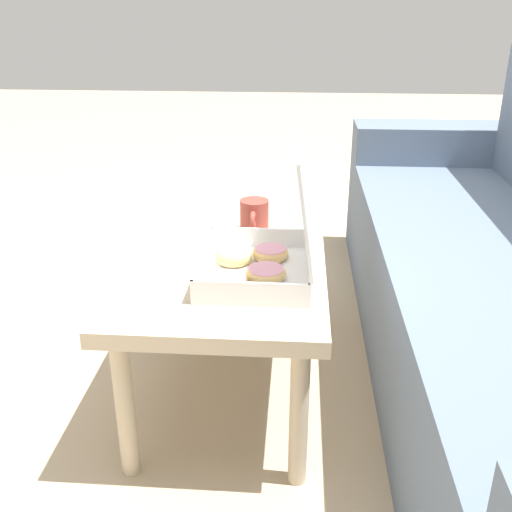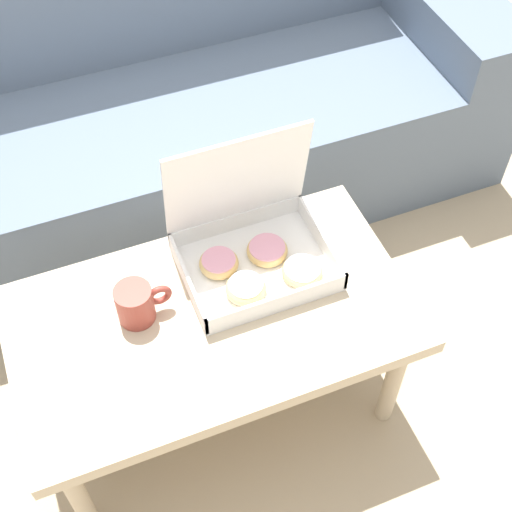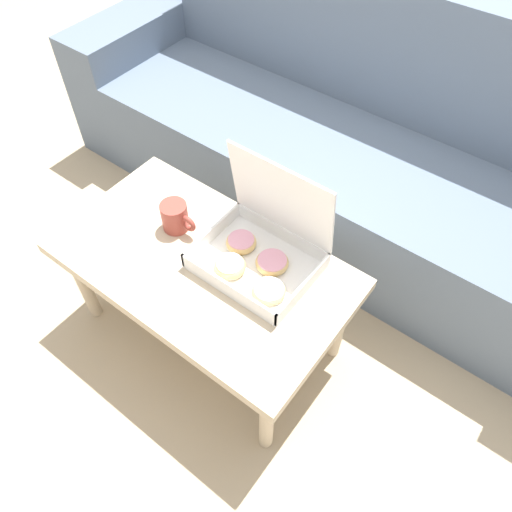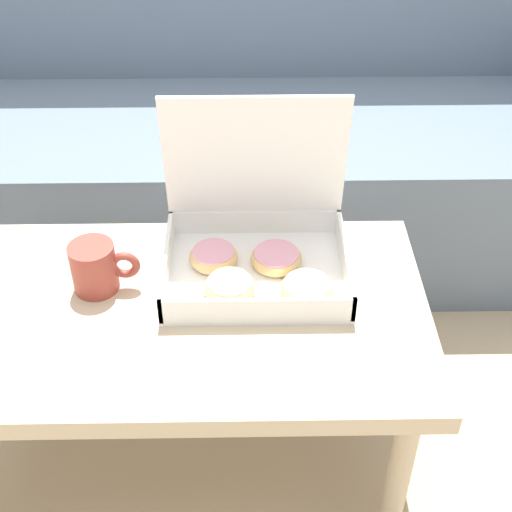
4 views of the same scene
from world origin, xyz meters
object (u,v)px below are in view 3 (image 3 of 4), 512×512
object	(u,v)px
pastry_box	(259,250)
coffee_mug	(176,217)
couch	(342,147)
coffee_table	(203,271)

from	to	relation	value
pastry_box	coffee_mug	size ratio (longest dim) A/B	2.70
couch	pastry_box	size ratio (longest dim) A/B	6.85
pastry_box	coffee_table	bearing A→B (deg)	-144.04
coffee_table	pastry_box	bearing A→B (deg)	35.96
couch	coffee_mug	size ratio (longest dim) A/B	18.47
coffee_table	pastry_box	world-z (taller)	pastry_box
coffee_table	pastry_box	distance (m)	0.20
couch	coffee_mug	bearing A→B (deg)	-100.99
couch	pastry_box	world-z (taller)	couch
couch	coffee_table	world-z (taller)	couch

